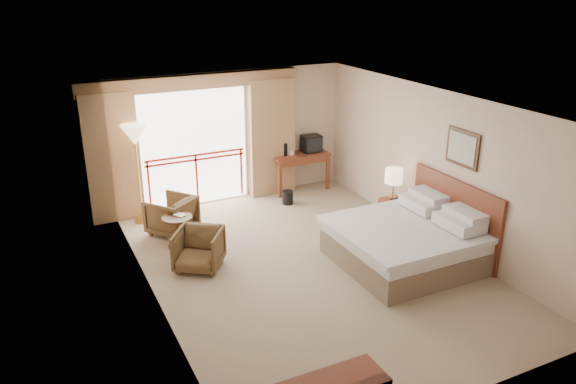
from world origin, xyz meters
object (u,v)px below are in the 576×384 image
tv (311,144)px  floor_lamp (135,139)px  bed (407,242)px  desk (298,161)px  armchair_far (173,232)px  side_table (178,227)px  table_lamp (394,176)px  nightstand (393,214)px  armchair_near (200,268)px  wastebasket (288,197)px

tv → floor_lamp: 3.90m
bed → desk: bed is taller
armchair_far → bed: bearing=100.7°
side_table → table_lamp: bearing=-13.2°
armchair_far → side_table: size_ratio=1.35×
nightstand → desk: size_ratio=0.43×
armchair_far → floor_lamp: 1.87m
nightstand → side_table: size_ratio=0.97×
armchair_far → armchair_near: size_ratio=1.04×
table_lamp → side_table: table_lamp is taller
bed → nightstand: (0.64, 1.26, -0.10)m
desk → wastebasket: (-0.60, -0.73, -0.51)m
tv → side_table: tv is taller
tv → wastebasket: tv is taller
bed → armchair_far: bearing=138.1°
wastebasket → floor_lamp: 3.33m
tv → armchair_near: tv is taller
armchair_far → floor_lamp: floor_lamp is taller
armchair_near → bed: bearing=11.9°
nightstand → desk: bearing=103.4°
desk → floor_lamp: 3.69m
nightstand → bed: bearing=-117.4°
bed → nightstand: bed is taller
tv → armchair_far: 3.74m
side_table → nightstand: bearing=-13.9°
tv → side_table: (-3.51, -1.65, -0.63)m
tv → floor_lamp: bearing=-165.4°
desk → wastebasket: desk is taller
side_table → floor_lamp: bearing=103.3°
nightstand → tv: bearing=97.4°
bed → side_table: bed is taller
desk → floor_lamp: bearing=-171.2°
bed → side_table: size_ratio=3.74×
desk → armchair_near: bearing=-136.3°
nightstand → wastebasket: nightstand is taller
armchair_near → side_table: (-0.09, 0.90, 0.39)m
wastebasket → side_table: bearing=-159.4°
bed → wastebasket: bearing=101.0°
bed → armchair_near: bed is taller
table_lamp → desk: (-0.66, 2.62, -0.35)m
desk → side_table: bearing=-148.2°
tv → floor_lamp: floor_lamp is taller
side_table → tv: bearing=25.2°
armchair_near → desk: bearing=74.7°
wastebasket → side_table: side_table is taller
armchair_far → floor_lamp: (-0.39, 0.76, 1.66)m
bed → desk: 3.94m
bed → tv: 3.93m
wastebasket → tv: bearing=36.4°
table_lamp → wastebasket: size_ratio=2.07×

